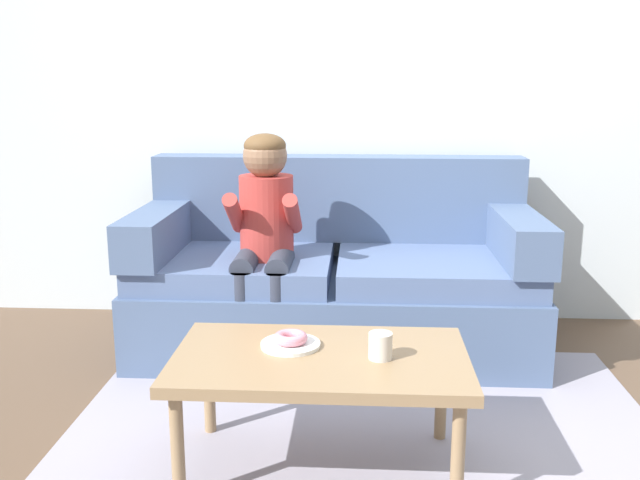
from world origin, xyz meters
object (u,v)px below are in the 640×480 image
Objects in this scene: person_child at (265,226)px; couch at (335,281)px; coffee_table at (320,367)px; donut at (290,338)px; mug at (380,346)px.

couch is at bearing 32.32° from person_child.
couch is 1.20m from coffee_table.
donut reaches higher than coffee_table.
couch reaches higher than coffee_table.
coffee_table is 11.16× the size of mug.
couch reaches higher than donut.
person_child is 9.18× the size of donut.
coffee_table is 1.08m from person_child.
couch is 1.78× the size of person_child.
couch is 16.38× the size of donut.
donut is at bearing 163.52° from mug.
mug is (0.20, -0.02, 0.09)m from coffee_table.
person_child reaches higher than mug.
coffee_table is at bearing 173.72° from mug.
couch is 1.25m from mug.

